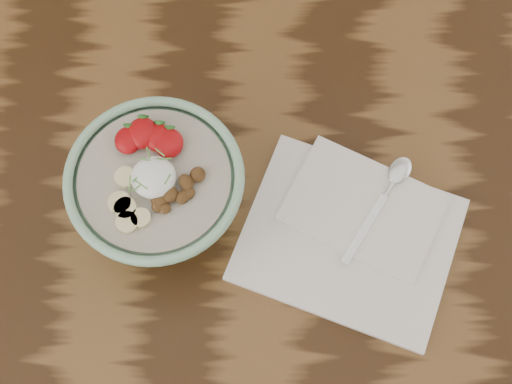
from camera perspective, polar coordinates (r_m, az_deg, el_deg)
table at (r=99.77cm, az=-5.53°, el=-9.05°), size 160.00×90.00×75.00cm
breakfast_bowl at (r=87.24cm, az=-7.80°, el=0.10°), size 21.11×21.11×13.83cm
napkin at (r=92.30cm, az=7.65°, el=-3.24°), size 31.93×28.96×1.61cm
spoon at (r=93.90cm, az=10.77°, el=0.57°), size 10.38×15.32×0.88cm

